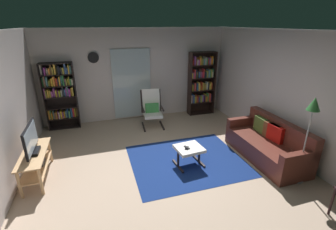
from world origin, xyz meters
name	(u,v)px	position (x,y,z in m)	size (l,w,h in m)	color
ground_plane	(165,166)	(0.00, 0.00, 0.00)	(7.02, 7.02, 0.00)	tan
wall_back	(136,75)	(0.00, 2.90, 1.30)	(5.60, 0.06, 2.60)	silver
wall_right	(285,93)	(2.70, 0.00, 1.30)	(0.06, 6.00, 2.60)	silver
glass_door_panel	(132,84)	(-0.15, 2.83, 1.05)	(1.10, 0.01, 2.00)	silver
area_rug	(187,160)	(0.50, 0.08, 0.00)	(2.31, 1.95, 0.01)	navy
tv_stand	(36,161)	(-2.37, 0.37, 0.35)	(0.41, 1.19, 0.53)	tan
television	(31,140)	(-2.37, 0.36, 0.77)	(0.20, 0.82, 0.53)	black
bookshelf_near_tv	(60,93)	(-2.09, 2.70, 1.00)	(0.80, 0.30, 1.78)	black
bookshelf_near_sofa	(201,82)	(1.95, 2.61, 1.03)	(0.81, 0.30, 1.92)	black
leather_sofa	(268,144)	(2.19, -0.30, 0.31)	(0.80, 1.88, 0.83)	#5A281F
lounge_armchair	(152,107)	(0.25, 2.10, 0.53)	(0.62, 0.70, 1.02)	black
ottoman	(189,150)	(0.48, -0.07, 0.33)	(0.57, 0.53, 0.40)	white
tv_remote	(187,147)	(0.42, -0.08, 0.41)	(0.04, 0.14, 0.02)	black
cell_phone	(187,148)	(0.41, -0.10, 0.40)	(0.07, 0.14, 0.01)	black
floor_lamp_by_sofa	(312,114)	(2.19, -1.16, 1.31)	(0.22, 0.22, 1.60)	#A5A5AD
wall_clock	(93,58)	(-1.15, 2.82, 1.85)	(0.29, 0.03, 0.29)	silver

